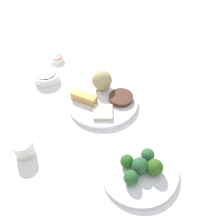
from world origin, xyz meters
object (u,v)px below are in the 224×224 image
at_px(main_plate, 103,101).
at_px(soy_sauce_bowl, 46,76).
at_px(broccoli_plate, 139,170).
at_px(sauce_ramekin_sweet_and_sour, 57,59).
at_px(teacup, 24,147).

distance_m(main_plate, soy_sauce_bowl, 0.26).
relative_size(broccoli_plate, sauce_ramekin_sweet_and_sour, 3.82).
height_order(broccoli_plate, sauce_ramekin_sweet_and_sour, sauce_ramekin_sweet_and_sour).
bearing_deg(teacup, soy_sauce_bowl, 61.62).
distance_m(main_plate, teacup, 0.32).
bearing_deg(soy_sauce_bowl, sauce_ramekin_sweet_and_sour, 52.25).
bearing_deg(sauce_ramekin_sweet_and_sour, main_plate, -79.71).
height_order(broccoli_plate, teacup, teacup).
bearing_deg(teacup, broccoli_plate, -38.63).
bearing_deg(sauce_ramekin_sweet_and_sour, teacup, -120.92).
relative_size(soy_sauce_bowl, teacup, 1.66).
distance_m(broccoli_plate, sauce_ramekin_sweet_and_sour, 0.63).
distance_m(main_plate, sauce_ramekin_sweet_and_sour, 0.33).
xyz_separation_m(main_plate, teacup, (-0.30, -0.08, 0.02)).
height_order(soy_sauce_bowl, sauce_ramekin_sweet_and_sour, soy_sauce_bowl).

